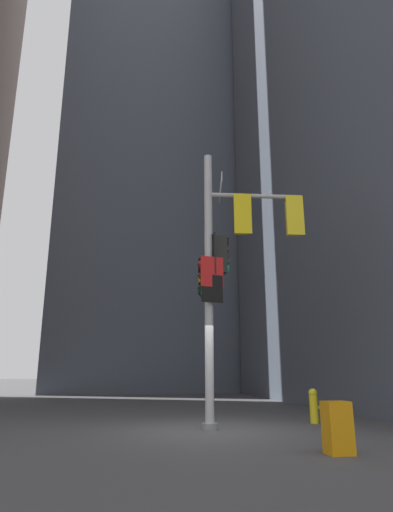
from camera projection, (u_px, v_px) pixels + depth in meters
ground at (210, 430)px, 10.37m from camera, size 120.00×120.00×0.00m
building_mid_block at (165, 146)px, 38.02m from camera, size 15.63×15.63×41.05m
signal_pole_assembly at (225, 260)px, 11.79m from camera, size 2.90×2.54×7.28m
fire_hydrant at (314, 405)px, 11.73m from camera, size 0.33×0.23×0.91m
newspaper_box at (338, 428)px, 7.49m from camera, size 0.45×0.36×0.87m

